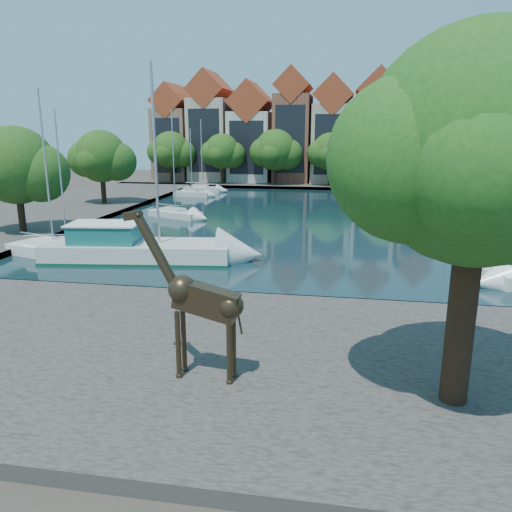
{
  "coord_description": "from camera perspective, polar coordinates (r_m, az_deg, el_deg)",
  "views": [
    {
      "loc": [
        3.99,
        -23.26,
        8.36
      ],
      "look_at": [
        0.29,
        -2.0,
        2.89
      ],
      "focal_mm": 35.0,
      "sensor_mm": 36.0,
      "label": 1
    }
  ],
  "objects": [
    {
      "name": "far_quay",
      "position": [
        79.77,
        7.04,
        8.29
      ],
      "size": [
        60.0,
        16.0,
        0.5
      ],
      "primitive_type": "cube",
      "color": "#524B47",
      "rests_on": "ground"
    },
    {
      "name": "townhouse_west_mid",
      "position": [
        81.98,
        -5.11,
        14.08
      ],
      "size": [
        5.94,
        9.18,
        16.79
      ],
      "color": "#BAA98F",
      "rests_on": "far_quay"
    },
    {
      "name": "giraffe_statue",
      "position": [
        15.93,
        -6.72,
        -4.9
      ],
      "size": [
        3.8,
        0.77,
        5.43
      ],
      "color": "#322719",
      "rests_on": "near_quay"
    },
    {
      "name": "plane_tree",
      "position": [
        14.72,
        24.54,
        10.3
      ],
      "size": [
        8.32,
        6.4,
        10.62
      ],
      "color": "#332114",
      "rests_on": "near_quay"
    },
    {
      "name": "sailboat_left_c",
      "position": [
        49.36,
        -9.19,
        4.96
      ],
      "size": [
        5.81,
        3.98,
        10.15
      ],
      "color": "silver",
      "rests_on": "water_basin"
    },
    {
      "name": "townhouse_east_mid",
      "position": [
        79.38,
        13.53,
        13.66
      ],
      "size": [
        6.43,
        9.18,
        16.65
      ],
      "color": "beige",
      "rests_on": "far_quay"
    },
    {
      "name": "far_tree_west",
      "position": [
        75.97,
        -3.83,
        11.72
      ],
      "size": [
        6.76,
        5.2,
        7.36
      ],
      "color": "#332114",
      "rests_on": "far_quay"
    },
    {
      "name": "sailboat_left_d",
      "position": [
        64.72,
        -7.32,
        7.22
      ],
      "size": [
        4.64,
        1.91,
        8.45
      ],
      "color": "silver",
      "rests_on": "water_basin"
    },
    {
      "name": "townhouse_west_end",
      "position": [
        83.73,
        -9.17,
        13.37
      ],
      "size": [
        5.44,
        9.18,
        14.93
      ],
      "color": "#856148",
      "rests_on": "far_quay"
    },
    {
      "name": "sailboat_left_b",
      "position": [
        37.53,
        -20.79,
        1.29
      ],
      "size": [
        6.42,
        3.66,
        9.61
      ],
      "color": "navy",
      "rests_on": "water_basin"
    },
    {
      "name": "side_tree_left_near",
      "position": [
        43.25,
        -25.61,
        9.05
      ],
      "size": [
        7.8,
        6.0,
        8.2
      ],
      "color": "#332114",
      "rests_on": "left_quay"
    },
    {
      "name": "motorsailer",
      "position": [
        33.49,
        -14.0,
        1.14
      ],
      "size": [
        12.37,
        5.01,
        12.26
      ],
      "color": "silver",
      "rests_on": "water_basin"
    },
    {
      "name": "sailboat_right_c",
      "position": [
        55.67,
        21.28,
        5.25
      ],
      "size": [
        5.17,
        2.09,
        8.93
      ],
      "color": "white",
      "rests_on": "water_basin"
    },
    {
      "name": "near_quay",
      "position": [
        18.6,
        -3.6,
        -11.64
      ],
      "size": [
        50.0,
        14.0,
        0.5
      ],
      "primitive_type": "cube",
      "color": "#524B47",
      "rests_on": "ground"
    },
    {
      "name": "far_tree_far_east",
      "position": [
        75.16,
        21.08,
        10.8
      ],
      "size": [
        6.76,
        5.2,
        7.36
      ],
      "color": "#332114",
      "rests_on": "far_quay"
    },
    {
      "name": "water_basin",
      "position": [
        48.15,
        4.99,
        4.22
      ],
      "size": [
        38.0,
        50.0,
        0.08
      ],
      "primitive_type": "cube",
      "color": "black",
      "rests_on": "ground"
    },
    {
      "name": "ground",
      "position": [
        25.04,
        0.13,
        -5.27
      ],
      "size": [
        160.0,
        160.0,
        0.0
      ],
      "primitive_type": "plane",
      "color": "#38332B",
      "rests_on": "ground"
    },
    {
      "name": "townhouse_center",
      "position": [
        79.65,
        4.26,
        14.19
      ],
      "size": [
        5.44,
        9.18,
        16.93
      ],
      "color": "brown",
      "rests_on": "far_quay"
    },
    {
      "name": "sailboat_left_a",
      "position": [
        36.16,
        -22.09,
        0.86
      ],
      "size": [
        7.12,
        4.21,
        10.8
      ],
      "color": "silver",
      "rests_on": "water_basin"
    },
    {
      "name": "sailboat_right_b",
      "position": [
        45.12,
        23.88,
        3.17
      ],
      "size": [
        6.83,
        3.17,
        12.64
      ],
      "color": "navy",
      "rests_on": "water_basin"
    },
    {
      "name": "townhouse_east_inner",
      "position": [
        79.28,
        8.69,
        13.62
      ],
      "size": [
        5.94,
        9.18,
        15.79
      ],
      "color": "tan",
      "rests_on": "far_quay"
    },
    {
      "name": "townhouse_east_end",
      "position": [
        80.02,
        18.25,
        12.64
      ],
      "size": [
        5.44,
        9.18,
        14.43
      ],
      "color": "brown",
      "rests_on": "far_quay"
    },
    {
      "name": "left_quay",
      "position": [
        56.03,
        -21.49,
        4.92
      ],
      "size": [
        14.0,
        52.0,
        0.5
      ],
      "primitive_type": "cube",
      "color": "#524B47",
      "rests_on": "ground"
    },
    {
      "name": "far_tree_mid_east",
      "position": [
        73.85,
        8.58,
        11.57
      ],
      "size": [
        7.02,
        5.4,
        7.52
      ],
      "color": "#332114",
      "rests_on": "far_quay"
    },
    {
      "name": "far_tree_mid_west",
      "position": [
        74.48,
        2.3,
        11.85
      ],
      "size": [
        7.8,
        6.0,
        8.0
      ],
      "color": "#332114",
      "rests_on": "far_quay"
    },
    {
      "name": "side_tree_left_far",
      "position": [
        57.5,
        -17.2,
        10.64
      ],
      "size": [
        7.28,
        5.6,
        7.88
      ],
      "color": "#332114",
      "rests_on": "left_quay"
    },
    {
      "name": "far_tree_far_west",
      "position": [
        78.23,
        -9.65,
        11.7
      ],
      "size": [
        7.28,
        5.6,
        7.68
      ],
      "color": "#332114",
      "rests_on": "far_quay"
    },
    {
      "name": "townhouse_west_inner",
      "position": [
        80.57,
        -0.49,
        13.51
      ],
      "size": [
        6.43,
        9.18,
        15.15
      ],
      "color": "beige",
      "rests_on": "far_quay"
    },
    {
      "name": "sailboat_right_d",
      "position": [
        67.77,
        18.14,
        6.95
      ],
      "size": [
        4.55,
        2.19,
        8.95
      ],
      "color": "silver",
      "rests_on": "water_basin"
    },
    {
      "name": "sailboat_left_e",
      "position": [
        69.32,
        -6.14,
        7.74
      ],
      "size": [
        4.99,
        1.88,
        9.67
      ],
      "color": "silver",
      "rests_on": "water_basin"
    },
    {
      "name": "far_tree_east",
      "position": [
        74.07,
        14.91,
        11.35
      ],
      "size": [
        7.54,
        5.8,
        7.84
      ],
      "color": "#332114",
      "rests_on": "far_quay"
    }
  ]
}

